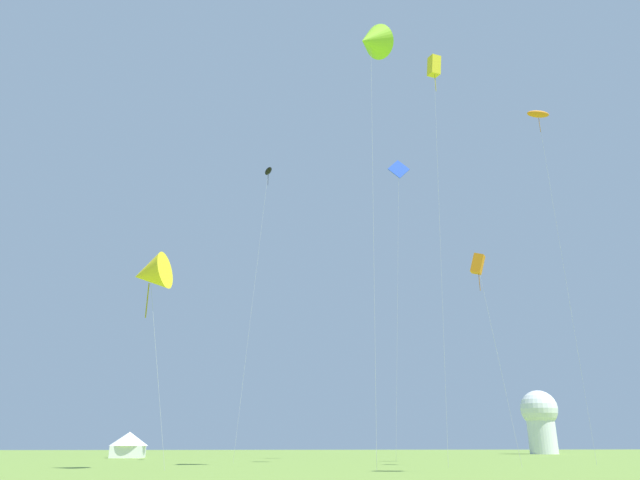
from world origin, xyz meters
The scene contains 9 objects.
kite_blue_diamond centered at (12.61, 54.98, 32.27)m, with size 3.62×1.81×34.06m.
kite_lime_delta centered at (4.31, 32.74, 32.61)m, with size 4.45×4.32×34.43m.
kite_orange_parafoil centered at (22.90, 40.67, 32.12)m, with size 2.35×1.02×32.62m.
kite_yellow_delta centered at (-11.65, 34.89, 12.82)m, with size 3.89×3.30×14.33m.
kite_yellow_box centered at (12.00, 39.17, 35.63)m, with size 2.65×2.52×36.75m.
kite_orange_box centered at (13.73, 37.51, 15.37)m, with size 2.12×1.70×16.27m.
kite_black_parafoil centered at (-3.07, 52.11, 29.76)m, with size 2.83×3.15×30.26m.
festival_tent_center centered at (-18.48, 72.86, 1.69)m, with size 4.70×4.70×3.05m.
observatory_dome centered at (48.00, 95.18, 6.01)m, with size 6.40×6.40×10.80m.
Camera 1 is at (-4.94, -4.80, 1.49)m, focal length 32.06 mm.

